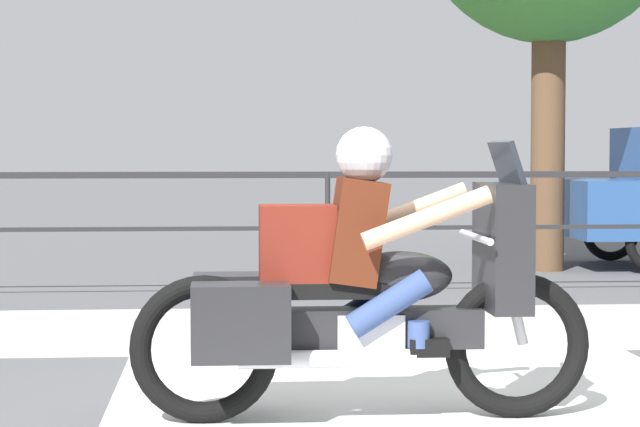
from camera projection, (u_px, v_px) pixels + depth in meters
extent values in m
plane|color=#565659|center=(420.00, 425.00, 6.28)|extent=(120.00, 120.00, 0.00)
cube|color=#B7B2A8|center=(350.00, 327.00, 9.67)|extent=(44.00, 2.40, 0.01)
cube|color=#232326|center=(328.00, 175.00, 11.65)|extent=(36.00, 0.04, 0.06)
cube|color=#232326|center=(328.00, 228.00, 11.67)|extent=(36.00, 0.03, 0.04)
cylinder|color=#232326|center=(328.00, 234.00, 11.67)|extent=(0.05, 0.05, 1.18)
torus|color=black|center=(517.00, 345.00, 6.43)|extent=(0.76, 0.11, 0.76)
torus|color=black|center=(204.00, 349.00, 6.30)|extent=(0.76, 0.11, 0.76)
cube|color=#232326|center=(362.00, 328.00, 6.36)|extent=(1.22, 0.22, 0.20)
cube|color=silver|center=(369.00, 338.00, 6.37)|extent=(0.34, 0.26, 0.26)
ellipsoid|color=#232326|center=(400.00, 276.00, 6.36)|extent=(0.54, 0.30, 0.26)
cube|color=black|center=(331.00, 289.00, 6.34)|extent=(0.71, 0.28, 0.08)
cube|color=#232326|center=(502.00, 247.00, 6.40)|extent=(0.20, 0.58, 0.65)
cube|color=#1E232B|center=(507.00, 164.00, 6.38)|extent=(0.10, 0.49, 0.24)
cylinder|color=silver|center=(476.00, 237.00, 6.38)|extent=(0.04, 0.70, 0.04)
cylinder|color=silver|center=(327.00, 359.00, 6.19)|extent=(0.88, 0.09, 0.09)
cube|color=#232326|center=(241.00, 322.00, 6.07)|extent=(0.48, 0.28, 0.38)
cube|color=#232326|center=(239.00, 310.00, 6.55)|extent=(0.48, 0.28, 0.38)
cylinder|color=silver|center=(512.00, 296.00, 6.42)|extent=(0.18, 0.06, 0.51)
cube|color=#4C1E0F|center=(356.00, 231.00, 6.33)|extent=(0.31, 0.36, 0.56)
sphere|color=tan|center=(364.00, 159.00, 6.32)|extent=(0.23, 0.23, 0.23)
sphere|color=#B7B7BC|center=(364.00, 155.00, 6.32)|extent=(0.29, 0.29, 0.29)
cylinder|color=#33477A|center=(389.00, 304.00, 6.21)|extent=(0.44, 0.13, 0.34)
cylinder|color=#33477A|center=(419.00, 334.00, 6.23)|extent=(0.11, 0.11, 0.13)
cube|color=black|center=(429.00, 347.00, 6.24)|extent=(0.20, 0.10, 0.09)
cylinder|color=#33477A|center=(381.00, 296.00, 6.51)|extent=(0.44, 0.13, 0.34)
cylinder|color=#33477A|center=(410.00, 326.00, 6.53)|extent=(0.11, 0.11, 0.13)
cube|color=black|center=(419.00, 338.00, 6.54)|extent=(0.20, 0.10, 0.09)
cylinder|color=tan|center=(426.00, 218.00, 6.06)|extent=(0.65, 0.09, 0.32)
cylinder|color=tan|center=(407.00, 212.00, 6.65)|extent=(0.65, 0.09, 0.32)
cube|color=maroon|center=(297.00, 244.00, 6.31)|extent=(0.38, 0.28, 0.40)
torus|color=black|center=(611.00, 231.00, 15.46)|extent=(0.73, 0.11, 0.73)
cylinder|color=brown|center=(548.00, 138.00, 14.16)|extent=(0.39, 0.39, 3.02)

